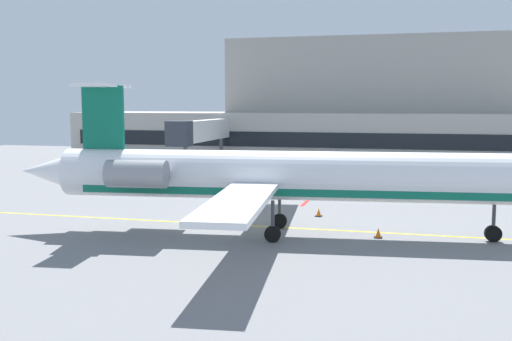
# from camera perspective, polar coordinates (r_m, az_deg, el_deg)

# --- Properties ---
(ground) EXTENTS (120.00, 120.00, 0.11)m
(ground) POSITION_cam_1_polar(r_m,az_deg,el_deg) (36.36, -4.89, -5.63)
(ground) COLOR slate
(terminal_building) EXTENTS (77.60, 16.52, 16.54)m
(terminal_building) POSITION_cam_1_polar(r_m,az_deg,el_deg) (82.59, 9.98, 5.38)
(terminal_building) COLOR #ADA89E
(terminal_building) RESTS_ON ground
(jet_bridge_west) EXTENTS (2.40, 16.79, 5.77)m
(jet_bridge_west) POSITION_cam_1_polar(r_m,az_deg,el_deg) (68.55, -5.35, 3.79)
(jet_bridge_west) COLOR silver
(jet_bridge_west) RESTS_ON ground
(regional_jet) EXTENTS (33.60, 25.03, 8.72)m
(regional_jet) POSITION_cam_1_polar(r_m,az_deg,el_deg) (33.75, 3.36, -0.55)
(regional_jet) COLOR white
(regional_jet) RESTS_ON ground
(baggage_tug) EXTENTS (3.19, 1.85, 2.09)m
(baggage_tug) POSITION_cam_1_polar(r_m,az_deg,el_deg) (61.39, 5.90, 0.24)
(baggage_tug) COLOR #19389E
(baggage_tug) RESTS_ON ground
(pushback_tractor) EXTENTS (3.12, 3.42, 2.15)m
(pushback_tractor) POSITION_cam_1_polar(r_m,az_deg,el_deg) (62.86, -7.45, 0.38)
(pushback_tractor) COLOR #1E4CB2
(pushback_tractor) RESTS_ON ground
(safety_cone_alpha) EXTENTS (0.47, 0.47, 0.55)m
(safety_cone_alpha) POSITION_cam_1_polar(r_m,az_deg,el_deg) (44.91, -0.19, -2.90)
(safety_cone_alpha) COLOR orange
(safety_cone_alpha) RESTS_ON ground
(safety_cone_bravo) EXTENTS (0.47, 0.47, 0.55)m
(safety_cone_bravo) POSITION_cam_1_polar(r_m,az_deg,el_deg) (40.10, 6.07, -4.07)
(safety_cone_bravo) COLOR orange
(safety_cone_bravo) RESTS_ON ground
(safety_cone_charlie) EXTENTS (0.47, 0.47, 0.55)m
(safety_cone_charlie) POSITION_cam_1_polar(r_m,az_deg,el_deg) (34.32, 11.72, -5.97)
(safety_cone_charlie) COLOR orange
(safety_cone_charlie) RESTS_ON ground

